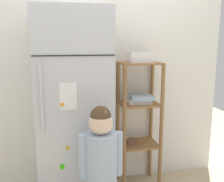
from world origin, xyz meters
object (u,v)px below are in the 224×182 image
at_px(refrigerator, 74,110).
at_px(child_standing, 101,158).
at_px(fruit_bin, 140,58).
at_px(pantry_shelf_unit, 139,114).

distance_m(refrigerator, child_standing, 0.56).
bearing_deg(child_standing, refrigerator, 109.50).
bearing_deg(fruit_bin, refrigerator, -171.15).
distance_m(refrigerator, fruit_bin, 0.78).
height_order(child_standing, pantry_shelf_unit, pantry_shelf_unit).
bearing_deg(fruit_bin, pantry_shelf_unit, 76.85).
relative_size(child_standing, fruit_bin, 4.70).
bearing_deg(refrigerator, pantry_shelf_unit, 10.70).
bearing_deg(refrigerator, fruit_bin, 8.85).
bearing_deg(pantry_shelf_unit, fruit_bin, -103.15).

